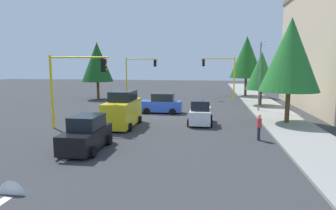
{
  "coord_description": "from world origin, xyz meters",
  "views": [
    {
      "loc": [
        26.47,
        4.29,
        4.88
      ],
      "look_at": [
        0.71,
        0.58,
        1.2
      ],
      "focal_mm": 31.32,
      "sensor_mm": 36.0,
      "label": 1
    }
  ],
  "objects_px": {
    "street_lamp_curbside": "(261,69)",
    "delivery_van_yellow": "(123,110)",
    "tree_roadside_mid": "(261,71)",
    "car_blue": "(161,104)",
    "tree_roadside_far": "(247,57)",
    "car_black": "(86,134)",
    "traffic_signal_far_right": "(139,70)",
    "traffic_signal_near_right": "(74,77)",
    "traffic_signal_far_left": "(221,70)",
    "pedestrian_crossing": "(259,126)",
    "tree_opposite_side": "(97,62)",
    "car_white": "(200,113)",
    "tree_roadside_near": "(290,55)"
  },
  "relations": [
    {
      "from": "traffic_signal_near_right",
      "to": "tree_roadside_mid",
      "type": "bearing_deg",
      "value": 131.78
    },
    {
      "from": "traffic_signal_far_right",
      "to": "pedestrian_crossing",
      "type": "height_order",
      "value": "traffic_signal_far_right"
    },
    {
      "from": "car_white",
      "to": "traffic_signal_far_left",
      "type": "bearing_deg",
      "value": 172.77
    },
    {
      "from": "street_lamp_curbside",
      "to": "car_white",
      "type": "height_order",
      "value": "street_lamp_curbside"
    },
    {
      "from": "tree_opposite_side",
      "to": "tree_roadside_mid",
      "type": "bearing_deg",
      "value": 79.22
    },
    {
      "from": "traffic_signal_far_right",
      "to": "tree_roadside_far",
      "type": "height_order",
      "value": "tree_roadside_far"
    },
    {
      "from": "traffic_signal_near_right",
      "to": "tree_roadside_far",
      "type": "bearing_deg",
      "value": 147.71
    },
    {
      "from": "traffic_signal_far_right",
      "to": "car_blue",
      "type": "bearing_deg",
      "value": 23.51
    },
    {
      "from": "delivery_van_yellow",
      "to": "traffic_signal_far_left",
      "type": "bearing_deg",
      "value": 156.48
    },
    {
      "from": "street_lamp_curbside",
      "to": "car_blue",
      "type": "height_order",
      "value": "street_lamp_curbside"
    },
    {
      "from": "street_lamp_curbside",
      "to": "tree_opposite_side",
      "type": "height_order",
      "value": "tree_opposite_side"
    },
    {
      "from": "street_lamp_curbside",
      "to": "delivery_van_yellow",
      "type": "distance_m",
      "value": 14.6
    },
    {
      "from": "traffic_signal_far_left",
      "to": "delivery_van_yellow",
      "type": "bearing_deg",
      "value": -23.52
    },
    {
      "from": "traffic_signal_far_right",
      "to": "car_black",
      "type": "xyz_separation_m",
      "value": [
        25.09,
        3.09,
        -3.12
      ]
    },
    {
      "from": "tree_roadside_mid",
      "to": "car_blue",
      "type": "relative_size",
      "value": 1.52
    },
    {
      "from": "street_lamp_curbside",
      "to": "car_black",
      "type": "height_order",
      "value": "street_lamp_curbside"
    },
    {
      "from": "tree_opposite_side",
      "to": "delivery_van_yellow",
      "type": "relative_size",
      "value": 1.62
    },
    {
      "from": "traffic_signal_far_left",
      "to": "car_black",
      "type": "bearing_deg",
      "value": -18.33
    },
    {
      "from": "street_lamp_curbside",
      "to": "pedestrian_crossing",
      "type": "bearing_deg",
      "value": -8.97
    },
    {
      "from": "delivery_van_yellow",
      "to": "pedestrian_crossing",
      "type": "bearing_deg",
      "value": 73.95
    },
    {
      "from": "car_white",
      "to": "car_blue",
      "type": "distance_m",
      "value": 6.35
    },
    {
      "from": "traffic_signal_far_left",
      "to": "tree_roadside_far",
      "type": "relative_size",
      "value": 0.65
    },
    {
      "from": "traffic_signal_near_right",
      "to": "tree_roadside_far",
      "type": "xyz_separation_m",
      "value": [
        -24.0,
        15.17,
        1.93
      ]
    },
    {
      "from": "traffic_signal_near_right",
      "to": "street_lamp_curbside",
      "type": "distance_m",
      "value": 17.71
    },
    {
      "from": "tree_roadside_mid",
      "to": "tree_roadside_near",
      "type": "relative_size",
      "value": 0.74
    },
    {
      "from": "street_lamp_curbside",
      "to": "tree_roadside_near",
      "type": "xyz_separation_m",
      "value": [
        5.61,
        1.3,
        1.22
      ]
    },
    {
      "from": "street_lamp_curbside",
      "to": "car_white",
      "type": "relative_size",
      "value": 1.93
    },
    {
      "from": "street_lamp_curbside",
      "to": "tree_roadside_mid",
      "type": "height_order",
      "value": "street_lamp_curbside"
    },
    {
      "from": "tree_roadside_far",
      "to": "car_black",
      "type": "height_order",
      "value": "tree_roadside_far"
    },
    {
      "from": "car_white",
      "to": "tree_opposite_side",
      "type": "bearing_deg",
      "value": -135.67
    },
    {
      "from": "street_lamp_curbside",
      "to": "traffic_signal_far_left",
      "type": "bearing_deg",
      "value": -161.4
    },
    {
      "from": "tree_roadside_far",
      "to": "delivery_van_yellow",
      "type": "bearing_deg",
      "value": -27.74
    },
    {
      "from": "car_black",
      "to": "traffic_signal_near_right",
      "type": "bearing_deg",
      "value": -149.01
    },
    {
      "from": "delivery_van_yellow",
      "to": "car_black",
      "type": "height_order",
      "value": "delivery_van_yellow"
    },
    {
      "from": "traffic_signal_near_right",
      "to": "pedestrian_crossing",
      "type": "bearing_deg",
      "value": 83.41
    },
    {
      "from": "traffic_signal_far_right",
      "to": "delivery_van_yellow",
      "type": "height_order",
      "value": "traffic_signal_far_right"
    },
    {
      "from": "tree_roadside_near",
      "to": "car_white",
      "type": "xyz_separation_m",
      "value": [
        0.9,
        -6.94,
        -4.67
      ]
    },
    {
      "from": "tree_roadside_mid",
      "to": "car_blue",
      "type": "bearing_deg",
      "value": -60.2
    },
    {
      "from": "street_lamp_curbside",
      "to": "tree_opposite_side",
      "type": "xyz_separation_m",
      "value": [
        -8.39,
        -20.2,
        0.75
      ]
    },
    {
      "from": "tree_roadside_far",
      "to": "tree_roadside_mid",
      "type": "bearing_deg",
      "value": 2.86
    },
    {
      "from": "traffic_signal_far_left",
      "to": "tree_opposite_side",
      "type": "bearing_deg",
      "value": -83.17
    },
    {
      "from": "tree_roadside_near",
      "to": "delivery_van_yellow",
      "type": "distance_m",
      "value": 13.88
    },
    {
      "from": "car_black",
      "to": "traffic_signal_far_left",
      "type": "bearing_deg",
      "value": 161.67
    },
    {
      "from": "pedestrian_crossing",
      "to": "delivery_van_yellow",
      "type": "bearing_deg",
      "value": -106.05
    },
    {
      "from": "traffic_signal_near_right",
      "to": "tree_roadside_near",
      "type": "xyz_separation_m",
      "value": [
        -4.0,
        16.17,
        1.67
      ]
    },
    {
      "from": "car_white",
      "to": "car_blue",
      "type": "relative_size",
      "value": 0.88
    },
    {
      "from": "tree_roadside_near",
      "to": "car_black",
      "type": "distance_m",
      "value": 16.62
    },
    {
      "from": "traffic_signal_far_right",
      "to": "delivery_van_yellow",
      "type": "bearing_deg",
      "value": 9.94
    },
    {
      "from": "car_black",
      "to": "pedestrian_crossing",
      "type": "bearing_deg",
      "value": 109.58
    },
    {
      "from": "tree_opposite_side",
      "to": "tree_roadside_far",
      "type": "distance_m",
      "value": 21.37
    }
  ]
}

